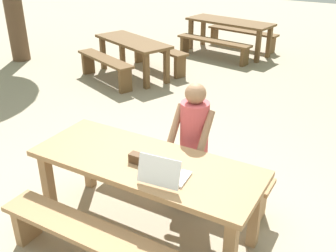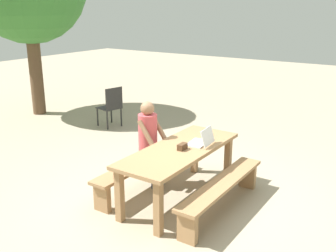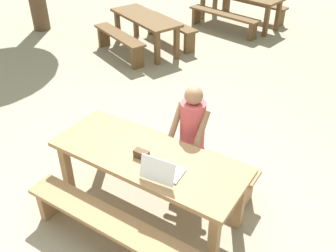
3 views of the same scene
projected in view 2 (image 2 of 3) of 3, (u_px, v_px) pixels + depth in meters
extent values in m
plane|color=tan|center=(179.00, 198.00, 5.55)|extent=(30.00, 30.00, 0.00)
cube|color=#9E754C|center=(180.00, 150.00, 5.34)|extent=(2.06, 0.79, 0.05)
cube|color=#9E754C|center=(158.00, 208.00, 4.55)|extent=(0.09, 0.09, 0.70)
cube|color=#9E754C|center=(228.00, 159.00, 6.03)|extent=(0.09, 0.09, 0.70)
cube|color=#9E754C|center=(120.00, 195.00, 4.87)|extent=(0.09, 0.09, 0.70)
cube|color=#9E754C|center=(195.00, 151.00, 6.35)|extent=(0.09, 0.09, 0.70)
cube|color=#9E754C|center=(222.00, 183.00, 5.09)|extent=(1.94, 0.30, 0.05)
cube|color=#9E754C|center=(187.00, 228.00, 4.46)|extent=(0.08, 0.24, 0.38)
cube|color=#9E754C|center=(248.00, 175.00, 5.84)|extent=(0.08, 0.24, 0.38)
cube|color=#9E754C|center=(142.00, 162.00, 5.78)|extent=(1.94, 0.30, 0.05)
cube|color=#9E754C|center=(102.00, 198.00, 5.15)|extent=(0.08, 0.24, 0.38)
cube|color=#9E754C|center=(174.00, 157.00, 6.54)|extent=(0.08, 0.24, 0.38)
cube|color=white|center=(198.00, 143.00, 5.49)|extent=(0.37, 0.27, 0.02)
cube|color=white|center=(208.00, 137.00, 5.39)|extent=(0.36, 0.11, 0.23)
cube|color=black|center=(207.00, 136.00, 5.39)|extent=(0.33, 0.09, 0.21)
cube|color=#4C331E|center=(182.00, 147.00, 5.26)|extent=(0.15, 0.08, 0.08)
cylinder|color=#333847|center=(155.00, 175.00, 5.79)|extent=(0.10, 0.10, 0.42)
cylinder|color=#333847|center=(161.00, 171.00, 5.93)|extent=(0.10, 0.10, 0.42)
cube|color=#333847|center=(153.00, 156.00, 5.84)|extent=(0.28, 0.28, 0.12)
cylinder|color=#C64C51|center=(148.00, 134.00, 5.79)|extent=(0.28, 0.28, 0.59)
cylinder|color=#936B4C|center=(147.00, 135.00, 5.59)|extent=(0.07, 0.32, 0.41)
cylinder|color=#936B4C|center=(160.00, 129.00, 5.85)|extent=(0.07, 0.32, 0.41)
sphere|color=#936B4C|center=(147.00, 108.00, 5.67)|extent=(0.20, 0.20, 0.20)
cube|color=#262626|center=(109.00, 108.00, 8.79)|extent=(0.53, 0.53, 0.02)
cube|color=#262626|center=(114.00, 99.00, 8.57)|extent=(0.43, 0.12, 0.48)
cylinder|color=#262626|center=(111.00, 114.00, 9.11)|extent=(0.04, 0.04, 0.41)
cylinder|color=#262626|center=(98.00, 117.00, 8.86)|extent=(0.04, 0.04, 0.41)
cylinder|color=#262626|center=(121.00, 117.00, 8.84)|extent=(0.04, 0.04, 0.41)
cylinder|color=#262626|center=(107.00, 120.00, 8.59)|extent=(0.04, 0.04, 0.41)
cylinder|color=brown|center=(36.00, 69.00, 9.63)|extent=(0.32, 0.32, 2.27)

